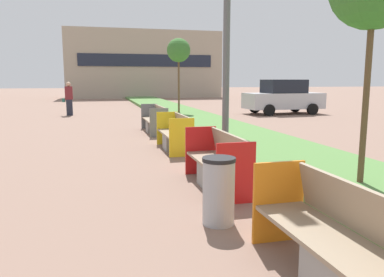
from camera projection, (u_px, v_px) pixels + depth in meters
The scene contains 10 objects.
planter_grass_strip at pixel (245, 139), 11.19m from camera, with size 2.80×120.00×0.18m.
building_backdrop at pixel (144, 65), 39.56m from camera, with size 15.75×5.22×6.80m.
bench_orange_frame at pixel (350, 257), 3.14m from camera, with size 0.65×2.47×0.94m.
bench_red_frame at pixel (218, 166), 6.51m from camera, with size 0.65×1.97×0.94m.
bench_yellow_frame at pixel (175, 136), 9.94m from camera, with size 0.65×1.91×0.94m.
bench_grey_frame at pixel (155, 122), 13.30m from camera, with size 0.65×2.31×0.94m.
litter_bin at pixel (219, 191), 4.80m from camera, with size 0.43×0.43×0.88m.
sapling_tree_far at pixel (179, 51), 19.00m from camera, with size 1.20×1.20×3.94m.
pedestrian_walking at pixel (69, 98), 19.47m from camera, with size 0.53×0.24×1.74m.
parked_car_distant at pixel (283, 97), 20.36m from camera, with size 4.25×2.00×1.86m.
Camera 1 is at (-1.08, 1.69, 1.85)m, focal length 35.00 mm.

